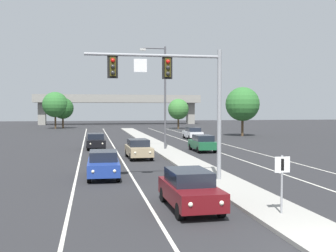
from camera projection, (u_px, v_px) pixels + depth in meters
The scene contains 19 objects.
median_island at pixel (193, 165), 29.04m from camera, with size 2.40×110.00×0.15m, color #9E9B93.
lane_stripe_oncoming_center at pixel (120, 157), 35.05m from camera, with size 0.14×100.00×0.01m, color silver.
lane_stripe_receding_center at pixel (225, 154), 36.78m from camera, with size 0.14×100.00×0.01m, color silver.
edge_stripe_left at pixel (80, 157), 34.44m from camera, with size 0.14×100.00×0.01m, color silver.
edge_stripe_right at pixel (260, 154), 37.39m from camera, with size 0.14×100.00×0.01m, color silver.
overhead_signal_mast at pixel (177, 86), 22.33m from camera, with size 7.47×0.44×7.20m.
median_sign_post at pixel (282, 176), 15.39m from camera, with size 0.60×0.10×2.20m.
street_lamp_median at pixel (163, 91), 40.17m from camera, with size 2.58×0.28×10.00m.
car_oncoming_darkred at pixel (190, 189), 16.75m from camera, with size 1.91×4.50×1.58m.
car_oncoming_blue at pixel (103, 164), 24.32m from camera, with size 1.89×4.50×1.58m.
car_oncoming_tan at pixel (138, 149), 33.64m from camera, with size 1.92×4.51×1.58m.
car_oncoming_black at pixel (96, 141), 41.60m from camera, with size 1.93×4.51×1.58m.
car_receding_green at pixel (203, 143), 39.22m from camera, with size 1.83×4.47×1.58m.
car_receding_white at pixel (193, 133), 55.15m from camera, with size 1.90×4.50×1.58m.
overpass_bridge at pixel (119, 102), 106.55m from camera, with size 42.40×6.40×7.65m.
tree_far_right_a at pixel (178, 109), 83.31m from camera, with size 4.22×4.22×6.10m.
tree_far_left_b at pixel (55, 105), 83.76m from camera, with size 5.20×5.20×7.52m.
tree_far_left_c at pixel (63, 108), 84.97m from camera, with size 4.42×4.42×6.39m.
tree_far_right_c at pixel (243, 104), 60.86m from camera, with size 5.04×5.04×7.30m.
Camera 1 is at (-7.10, -10.07, 4.09)m, focal length 43.94 mm.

